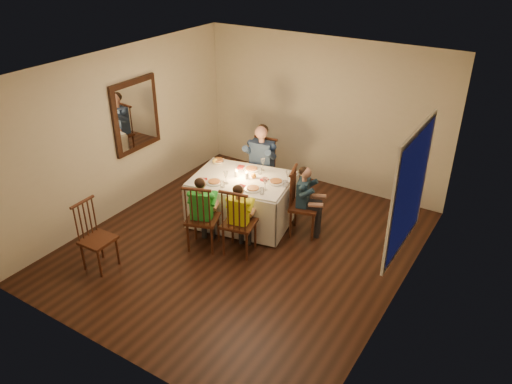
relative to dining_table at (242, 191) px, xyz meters
The scene contains 26 objects.
ground 0.87m from the dining_table, 55.45° to the right, with size 5.00×5.00×0.00m, color black.
wall_left 2.09m from the dining_table, 163.54° to the right, with size 0.02×5.00×2.60m, color beige.
wall_right 2.79m from the dining_table, 11.86° to the right, with size 0.02×5.00×2.60m, color beige.
wall_back 2.12m from the dining_table, 78.95° to the left, with size 4.50×0.02×2.60m, color beige.
ceiling 2.15m from the dining_table, 55.45° to the right, with size 5.00×5.00×0.00m, color white.
dining_table is the anchor object (origin of this frame).
chair_adult 1.00m from the dining_table, 100.98° to the left, with size 0.44×0.42×1.06m, color #3A1C10, non-canonical shape.
chair_near_left 1.04m from the dining_table, 96.21° to the right, with size 0.44×0.42×1.06m, color #3A1C10, non-canonical shape.
chair_near_right 0.99m from the dining_table, 59.38° to the right, with size 0.44×0.42×1.06m, color #3A1C10, non-canonical shape.
chair_end 1.14m from the dining_table, 12.73° to the left, with size 0.44×0.42×1.06m, color #3A1C10, non-canonical shape.
chair_extra 2.31m from the dining_table, 116.00° to the right, with size 0.41×0.39×0.99m, color #3A1C10, non-canonical shape.
adult 1.00m from the dining_table, 100.98° to the left, with size 0.50×0.46×1.33m, color navy, non-canonical shape.
child_green 1.04m from the dining_table, 96.21° to the right, with size 0.39×0.36×1.13m, color green, non-canonical shape.
child_yellow 0.99m from the dining_table, 59.38° to the right, with size 0.36×0.33×1.09m, color yellow, non-canonical shape.
child_teal 1.14m from the dining_table, 12.73° to the left, with size 0.38×0.35×1.11m, color #1B3143, non-canonical shape.
setting_adult 0.39m from the dining_table, 94.66° to the left, with size 0.26×0.26×0.02m, color silver.
setting_green 0.50m from the dining_table, 124.65° to the right, with size 0.26×0.26×0.02m, color silver.
setting_yellow 0.48m from the dining_table, 34.17° to the right, with size 0.26×0.26×0.02m, color silver.
setting_teal 0.58m from the dining_table, 14.56° to the left, with size 0.26×0.26×0.02m, color silver.
candle_left 0.29m from the dining_table, 168.98° to the right, with size 0.06×0.06×0.10m, color white.
candle_right 0.29m from the dining_table, 11.02° to the left, with size 0.06×0.06×0.10m, color white.
squash 0.72m from the dining_table, 163.30° to the left, with size 0.09×0.09×0.09m, color yellow.
orange_fruit 0.32m from the dining_table, 28.03° to the left, with size 0.08×0.08×0.08m, color orange.
serving_bowl 0.70m from the dining_table, 158.72° to the left, with size 0.19×0.19×0.05m, color silver.
wall_mirror 2.08m from the dining_table, behind, with size 0.06×0.95×1.15m.
window_blinds 2.79m from the dining_table, ahead, with size 0.07×1.34×1.54m.
Camera 1 is at (3.39, -5.05, 4.16)m, focal length 35.00 mm.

